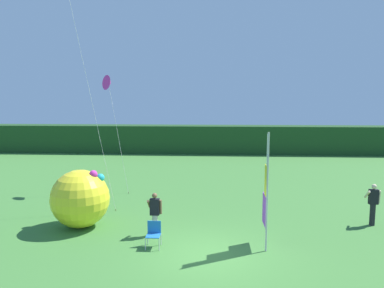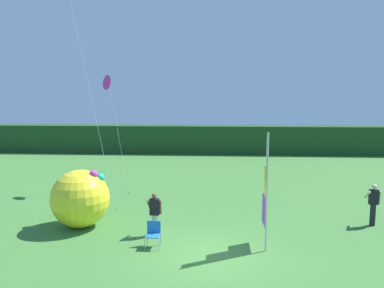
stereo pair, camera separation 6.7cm
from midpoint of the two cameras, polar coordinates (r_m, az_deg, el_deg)
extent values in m
plane|color=#3D7533|center=(12.98, 2.61, -16.67)|extent=(120.00, 120.00, 0.00)
cube|color=#1E421E|center=(35.24, 3.19, 0.73)|extent=(80.00, 2.40, 2.61)
cylinder|color=#B7B7BC|center=(12.82, 11.61, -7.39)|extent=(0.06, 0.06, 4.11)
cube|color=purple|center=(13.52, 11.22, -9.99)|extent=(0.02, 0.97, 1.10)
cube|color=yellow|center=(13.06, 11.44, -5.63)|extent=(0.02, 0.60, 1.10)
cube|color=white|center=(12.69, 11.68, -0.98)|extent=(0.02, 0.23, 1.10)
cylinder|color=#B7B2A3|center=(14.54, -5.64, -12.32)|extent=(0.22, 0.22, 0.81)
cube|color=black|center=(14.32, -5.67, -9.60)|extent=(0.36, 0.20, 0.63)
sphere|color=brown|center=(14.20, -5.69, -7.91)|extent=(0.20, 0.20, 0.20)
cylinder|color=brown|center=(14.39, -6.55, -9.15)|extent=(0.09, 0.48, 0.42)
cylinder|color=brown|center=(14.29, -4.74, -9.65)|extent=(0.09, 0.14, 0.56)
cylinder|color=black|center=(17.21, 26.18, -9.77)|extent=(0.22, 0.22, 0.90)
cube|color=black|center=(17.01, 26.32, -7.33)|extent=(0.36, 0.20, 0.62)
sphere|color=beige|center=(16.91, 26.40, -5.92)|extent=(0.20, 0.20, 0.20)
cylinder|color=beige|center=(16.96, 25.54, -7.05)|extent=(0.09, 0.48, 0.42)
cylinder|color=beige|center=(17.11, 27.03, -7.34)|extent=(0.09, 0.14, 0.56)
sphere|color=yellow|center=(15.79, -16.72, -8.06)|extent=(2.36, 2.36, 2.36)
sphere|color=#23B2C6|center=(15.46, -13.83, -5.07)|extent=(0.33, 0.33, 0.33)
sphere|color=white|center=(16.36, -19.43, -5.52)|extent=(0.33, 0.33, 0.33)
sphere|color=#DB33A8|center=(15.32, -14.85, -4.54)|extent=(0.33, 0.33, 0.33)
cylinder|color=#BCBCC1|center=(13.33, -7.12, -15.08)|extent=(0.03, 0.03, 0.42)
cylinder|color=#BCBCC1|center=(13.26, -5.01, -15.18)|extent=(0.03, 0.03, 0.42)
cylinder|color=#BCBCC1|center=(13.77, -6.74, -14.33)|extent=(0.03, 0.03, 0.42)
cylinder|color=#BCBCC1|center=(13.70, -4.70, -14.43)|extent=(0.03, 0.03, 0.42)
cube|color=#1E66B2|center=(13.43, -5.90, -13.86)|extent=(0.48, 0.48, 0.03)
cube|color=#1E66B2|center=(13.57, -5.75, -12.57)|extent=(0.48, 0.03, 0.44)
cylinder|color=brown|center=(20.84, -9.61, -7.40)|extent=(0.03, 0.03, 0.08)
cylinder|color=silver|center=(20.92, -11.12, 0.96)|extent=(1.24, 1.00, 6.07)
cone|color=#DB33A8|center=(21.46, -12.59, 9.18)|extent=(0.89, 0.86, 0.86)
cylinder|color=brown|center=(17.88, -11.53, -9.90)|extent=(0.03, 0.03, 0.08)
cylinder|color=silver|center=(17.85, -15.67, 9.19)|extent=(2.54, 0.76, 11.92)
camera|label=1|loc=(0.03, -89.88, 0.02)|focal=34.60mm
camera|label=2|loc=(0.03, 90.12, -0.02)|focal=34.60mm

